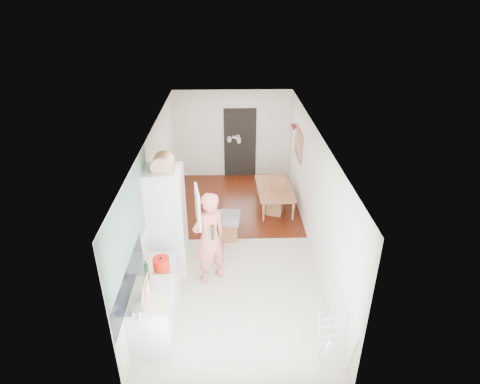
{
  "coord_description": "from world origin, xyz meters",
  "views": [
    {
      "loc": [
        -0.09,
        -7.14,
        5.01
      ],
      "look_at": [
        0.11,
        0.2,
        1.17
      ],
      "focal_mm": 30.0,
      "sensor_mm": 36.0,
      "label": 1
    }
  ],
  "objects_px": {
    "drying_rack": "(335,345)",
    "stool": "(229,230)",
    "dining_chair": "(275,197)",
    "person": "(209,230)",
    "dining_table": "(275,199)"
  },
  "relations": [
    {
      "from": "dining_chair",
      "to": "person",
      "type": "bearing_deg",
      "value": -102.41
    },
    {
      "from": "stool",
      "to": "dining_chair",
      "type": "bearing_deg",
      "value": 43.82
    },
    {
      "from": "dining_table",
      "to": "dining_chair",
      "type": "relative_size",
      "value": 1.45
    },
    {
      "from": "drying_rack",
      "to": "dining_chair",
      "type": "bearing_deg",
      "value": 85.29
    },
    {
      "from": "stool",
      "to": "drying_rack",
      "type": "distance_m",
      "value": 3.67
    },
    {
      "from": "dining_table",
      "to": "drying_rack",
      "type": "bearing_deg",
      "value": -177.65
    },
    {
      "from": "person",
      "to": "dining_chair",
      "type": "distance_m",
      "value": 2.88
    },
    {
      "from": "dining_chair",
      "to": "drying_rack",
      "type": "xyz_separation_m",
      "value": [
        0.39,
        -4.41,
        -0.04
      ]
    },
    {
      "from": "person",
      "to": "drying_rack",
      "type": "distance_m",
      "value": 2.82
    },
    {
      "from": "person",
      "to": "drying_rack",
      "type": "bearing_deg",
      "value": 98.35
    },
    {
      "from": "stool",
      "to": "drying_rack",
      "type": "xyz_separation_m",
      "value": [
        1.51,
        -3.34,
        0.17
      ]
    },
    {
      "from": "stool",
      "to": "drying_rack",
      "type": "bearing_deg",
      "value": -65.67
    },
    {
      "from": "dining_table",
      "to": "dining_chair",
      "type": "height_order",
      "value": "dining_chair"
    },
    {
      "from": "drying_rack",
      "to": "stool",
      "type": "bearing_deg",
      "value": 104.53
    },
    {
      "from": "dining_chair",
      "to": "drying_rack",
      "type": "distance_m",
      "value": 4.43
    }
  ]
}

